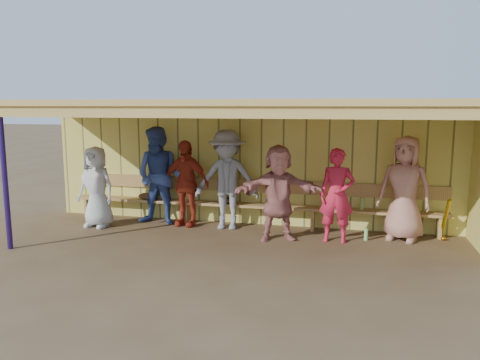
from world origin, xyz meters
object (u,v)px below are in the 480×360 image
player_c (159,176)px  player_d (185,183)px  player_g (337,195)px  player_f (278,193)px  bench (249,200)px  player_b (96,187)px  player_e (227,180)px  player_h (405,188)px

player_c → player_d: 0.57m
player_d → player_g: bearing=-0.5°
player_f → bench: bearing=112.3°
player_c → bench: size_ratio=0.26×
player_g → player_d: bearing=172.7°
player_b → bench: size_ratio=0.21×
player_e → player_b: bearing=-174.1°
player_b → player_c: 1.25m
player_f → player_h: player_h is taller
player_c → player_f: size_ratio=1.15×
player_c → player_f: bearing=-10.0°
player_c → player_e: (1.43, -0.01, -0.02)m
player_b → player_f: (3.67, -0.05, 0.06)m
player_c → player_b: bearing=-154.0°
player_f → player_g: size_ratio=1.03×
player_b → player_f: size_ratio=0.94×
player_b → player_h: player_h is taller
player_f → player_d: bearing=146.3°
player_b → player_h: (5.86, 0.47, 0.14)m
player_b → player_e: player_e is taller
player_g → player_h: size_ratio=0.89×
player_b → player_e: size_ratio=0.83×
player_h → bench: 2.98m
player_d → player_h: (4.18, -0.05, 0.08)m
player_d → player_f: 2.06m
player_f → player_g: 1.03m
player_d → bench: (1.24, 0.31, -0.34)m
player_b → player_g: bearing=7.3°
player_c → player_f: 2.59m
player_h → player_e: bearing=-161.8°
player_f → player_g: (1.03, 0.12, -0.03)m
player_c → player_h: player_c is taller
player_e → bench: size_ratio=0.26×
player_h → bench: size_ratio=0.25×
player_b → player_e: bearing=17.3°
player_e → player_f: bearing=-31.2°
player_b → player_g: (4.69, 0.07, 0.03)m
player_g → player_e: bearing=169.9°
player_e → player_f: (1.10, -0.54, -0.11)m
player_h → bench: bearing=-168.2°
player_g → player_h: 1.24m
player_b → player_h: 5.88m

